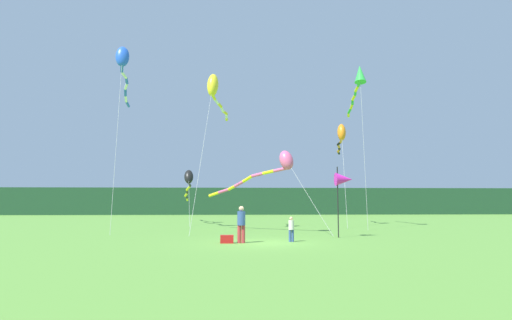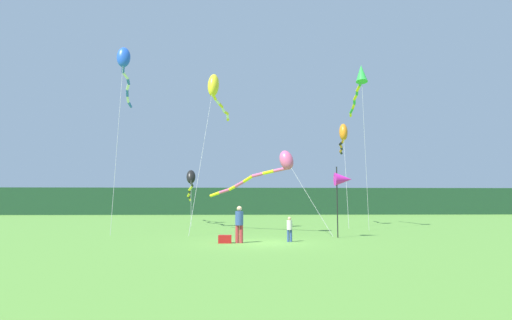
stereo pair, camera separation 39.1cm
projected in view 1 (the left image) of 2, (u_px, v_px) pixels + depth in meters
name	position (u px, v px, depth m)	size (l,w,h in m)	color
ground_plane	(263.00, 243.00, 19.26)	(120.00, 120.00, 0.00)	#5B9338
distant_treeline	(241.00, 201.00, 64.17)	(108.00, 2.97, 3.97)	#1E4228
person_adult	(241.00, 222.00, 19.28)	(0.36, 0.36, 1.66)	#B23338
person_child	(291.00, 228.00, 19.87)	(0.25, 0.25, 1.16)	#334C8C
cooler_box	(227.00, 239.00, 19.14)	(0.59, 0.35, 0.36)	red
banner_flag_pole	(344.00, 180.00, 22.51)	(0.90, 0.70, 3.70)	black
kite_black	(188.00, 181.00, 38.01)	(1.47, 11.29, 4.82)	#B2B2B2
kite_orange	(341.00, 135.00, 34.66)	(1.70, 8.26, 8.24)	#B2B2B2
kite_green	(359.00, 80.00, 31.62)	(1.36, 8.09, 11.88)	#B2B2B2
kite_rainbow	(275.00, 166.00, 26.40)	(7.16, 7.58, 5.11)	#B2B2B2
kite_yellow	(214.00, 89.00, 28.83)	(1.98, 8.67, 10.56)	#B2B2B2
kite_blue	(123.00, 65.00, 29.36)	(1.86, 10.59, 12.35)	#B2B2B2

